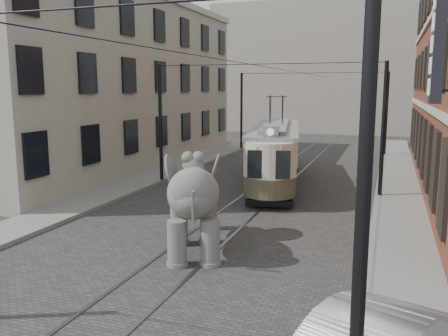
% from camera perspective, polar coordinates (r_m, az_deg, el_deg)
% --- Properties ---
extents(ground, '(120.00, 120.00, 0.00)m').
position_cam_1_polar(ground, '(17.39, 0.21, -6.61)').
color(ground, '#3E3B39').
extents(tram_rails, '(1.54, 80.00, 0.02)m').
position_cam_1_polar(tram_rails, '(17.39, 0.21, -6.57)').
color(tram_rails, slate).
rests_on(tram_rails, ground).
extents(sidewalk_right, '(2.00, 60.00, 0.15)m').
position_cam_1_polar(sidewalk_right, '(16.50, 20.51, -7.87)').
color(sidewalk_right, slate).
rests_on(sidewalk_right, ground).
extents(sidewalk_left, '(2.00, 60.00, 0.15)m').
position_cam_1_polar(sidewalk_left, '(20.37, -17.40, -4.42)').
color(sidewalk_left, slate).
rests_on(sidewalk_left, ground).
extents(stucco_building, '(7.00, 24.00, 10.00)m').
position_cam_1_polar(stucco_building, '(30.58, -13.47, 9.62)').
color(stucco_building, gray).
rests_on(stucco_building, ground).
extents(distant_block, '(28.00, 10.00, 14.00)m').
position_cam_1_polar(distant_block, '(56.09, 13.95, 11.53)').
color(distant_block, gray).
rests_on(distant_block, ground).
extents(catenary, '(11.00, 30.20, 6.00)m').
position_cam_1_polar(catenary, '(21.62, 4.05, 4.66)').
color(catenary, black).
rests_on(catenary, ground).
extents(tram, '(4.36, 11.48, 4.46)m').
position_cam_1_polar(tram, '(24.49, 6.25, 3.40)').
color(tram, beige).
rests_on(tram, ground).
extents(elephant, '(4.18, 5.30, 2.86)m').
position_cam_1_polar(elephant, '(13.89, -3.70, -4.71)').
color(elephant, '#63615C').
rests_on(elephant, ground).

